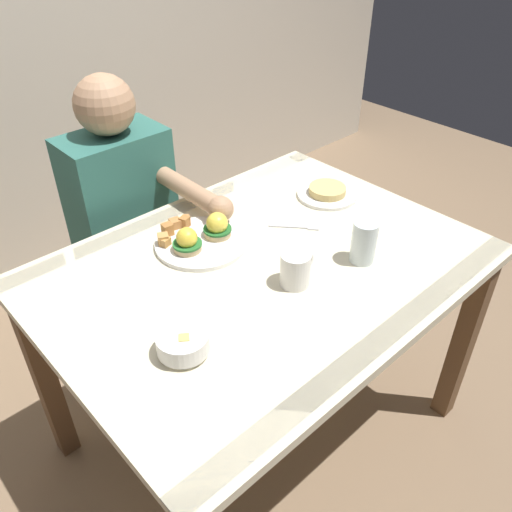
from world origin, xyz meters
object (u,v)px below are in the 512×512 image
(fork, at_px, (297,227))
(diner_person, at_px, (129,217))
(water_glass_near, at_px, (364,243))
(dining_table, at_px, (263,293))
(fruit_bowl, at_px, (183,343))
(coffee_mug, at_px, (296,268))
(eggs_benedict_plate, at_px, (200,238))
(side_plate, at_px, (327,193))

(fork, bearing_deg, diner_person, 117.54)
(water_glass_near, height_order, diner_person, diner_person)
(dining_table, height_order, diner_person, diner_person)
(fruit_bowl, height_order, coffee_mug, coffee_mug)
(eggs_benedict_plate, height_order, fork, eggs_benedict_plate)
(fruit_bowl, distance_m, coffee_mug, 0.37)
(coffee_mug, distance_m, diner_person, 0.74)
(fork, height_order, water_glass_near, water_glass_near)
(dining_table, xyz_separation_m, coffee_mug, (0.00, -0.12, 0.16))
(dining_table, relative_size, side_plate, 6.00)
(coffee_mug, distance_m, water_glass_near, 0.22)
(fork, xyz_separation_m, side_plate, (0.21, 0.07, 0.01))
(water_glass_near, distance_m, side_plate, 0.37)
(eggs_benedict_plate, distance_m, diner_person, 0.42)
(eggs_benedict_plate, relative_size, fruit_bowl, 2.25)
(fruit_bowl, bearing_deg, side_plate, 17.70)
(coffee_mug, xyz_separation_m, side_plate, (0.41, 0.25, -0.04))
(fruit_bowl, relative_size, side_plate, 0.60)
(dining_table, distance_m, coffee_mug, 0.20)
(eggs_benedict_plate, bearing_deg, diner_person, 90.72)
(water_glass_near, relative_size, side_plate, 0.62)
(fruit_bowl, distance_m, water_glass_near, 0.58)
(dining_table, xyz_separation_m, diner_person, (-0.08, 0.60, 0.02))
(dining_table, bearing_deg, side_plate, 17.12)
(dining_table, distance_m, water_glass_near, 0.32)
(fork, bearing_deg, eggs_benedict_plate, 154.75)
(diner_person, bearing_deg, eggs_benedict_plate, -89.28)
(coffee_mug, xyz_separation_m, water_glass_near, (0.21, -0.06, 0.01))
(eggs_benedict_plate, relative_size, water_glass_near, 2.18)
(water_glass_near, relative_size, diner_person, 0.11)
(fruit_bowl, relative_size, fork, 0.94)
(side_plate, bearing_deg, fruit_bowl, -162.30)
(dining_table, bearing_deg, eggs_benedict_plate, 110.50)
(eggs_benedict_plate, xyz_separation_m, fork, (0.28, -0.13, -0.02))
(fork, bearing_deg, side_plate, 16.99)
(water_glass_near, bearing_deg, side_plate, 56.29)
(diner_person, bearing_deg, side_plate, -43.74)
(dining_table, bearing_deg, diner_person, 97.33)
(fruit_bowl, xyz_separation_m, side_plate, (0.78, 0.25, -0.02))
(coffee_mug, bearing_deg, dining_table, 91.11)
(eggs_benedict_plate, bearing_deg, coffee_mug, -76.61)
(coffee_mug, height_order, diner_person, diner_person)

